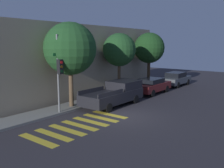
{
  "coord_description": "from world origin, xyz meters",
  "views": [
    {
      "loc": [
        -12.15,
        -8.71,
        4.43
      ],
      "look_at": [
        1.76,
        2.1,
        1.6
      ],
      "focal_mm": 40.0,
      "sensor_mm": 36.0,
      "label": 1
    }
  ],
  "objects": [
    {
      "name": "sedan_middle",
      "position": [
        12.94,
        2.1,
        0.76
      ],
      "size": [
        4.35,
        1.76,
        1.45
      ],
      "color": "#4C5156",
      "rests_on": "ground"
    },
    {
      "name": "traffic_light_pole",
      "position": [
        -1.56,
        3.37,
        3.36
      ],
      "size": [
        2.35,
        0.56,
        5.02
      ],
      "color": "slate",
      "rests_on": "ground"
    },
    {
      "name": "building_row",
      "position": [
        0.0,
        8.47,
        2.99
      ],
      "size": [
        26.0,
        6.0,
        5.99
      ],
      "primitive_type": "cube",
      "color": "gray",
      "rests_on": "ground"
    },
    {
      "name": "sidewalk",
      "position": [
        0.0,
        4.13,
        0.07
      ],
      "size": [
        26.0,
        1.87,
        0.14
      ],
      "primitive_type": "cube",
      "color": "slate",
      "rests_on": "ground"
    },
    {
      "name": "tree_midblock",
      "position": [
        5.16,
        3.96,
        3.92
      ],
      "size": [
        2.83,
        2.83,
        5.36
      ],
      "color": "brown",
      "rests_on": "ground"
    },
    {
      "name": "sedan_near_corner",
      "position": [
        7.58,
        2.1,
        0.74
      ],
      "size": [
        4.33,
        1.86,
        1.38
      ],
      "color": "maroon",
      "rests_on": "ground"
    },
    {
      "name": "ground_plane",
      "position": [
        0.0,
        0.0,
        0.0
      ],
      "size": [
        60.0,
        60.0,
        0.0
      ],
      "primitive_type": "plane",
      "color": "#2D2B30"
    },
    {
      "name": "crosswalk",
      "position": [
        -2.85,
        0.8,
        0.0
      ],
      "size": [
        5.84,
        2.6,
        0.0
      ],
      "color": "gold",
      "rests_on": "ground"
    },
    {
      "name": "tree_near_corner",
      "position": [
        -0.47,
        3.96,
        4.11
      ],
      "size": [
        3.58,
        3.58,
        5.91
      ],
      "color": "brown",
      "rests_on": "ground"
    },
    {
      "name": "tree_far_end",
      "position": [
        10.3,
        3.96,
        4.01
      ],
      "size": [
        3.09,
        3.09,
        5.58
      ],
      "color": "#42301E",
      "rests_on": "ground"
    },
    {
      "name": "pickup_truck",
      "position": [
        2.15,
        2.1,
        0.85
      ],
      "size": [
        5.25,
        2.03,
        1.67
      ],
      "color": "black",
      "rests_on": "ground"
    }
  ]
}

